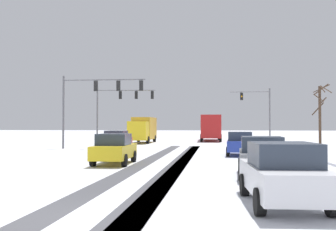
{
  "coord_description": "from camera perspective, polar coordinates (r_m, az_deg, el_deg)",
  "views": [
    {
      "loc": [
        3.44,
        -8.31,
        2.06
      ],
      "look_at": [
        0.0,
        20.05,
        2.8
      ],
      "focal_mm": 41.1,
      "sensor_mm": 36.0,
      "label": 1
    }
  ],
  "objects": [
    {
      "name": "car_red_lead",
      "position": [
        33.0,
        -7.63,
        -3.63
      ],
      "size": [
        1.95,
        4.16,
        1.62
      ],
      "color": "red",
      "rests_on": "ground"
    },
    {
      "name": "box_truck_delivery",
      "position": [
        45.58,
        -3.73,
        -2.01
      ],
      "size": [
        2.31,
        7.4,
        3.02
      ],
      "color": "yellow",
      "rests_on": "ground"
    },
    {
      "name": "wheel_track_left_lane",
      "position": [
        23.05,
        -2.73,
        -6.6
      ],
      "size": [
        0.9,
        31.51,
        0.01
      ],
      "primitive_type": "cube",
      "color": "#4C4C51",
      "rests_on": "ground"
    },
    {
      "name": "wheel_track_right_lane",
      "position": [
        22.79,
        2.36,
        -6.66
      ],
      "size": [
        0.73,
        31.51,
        0.01
      ],
      "primitive_type": "cube",
      "color": "#4C4C51",
      "rests_on": "ground"
    },
    {
      "name": "bare_tree_sidewalk_far",
      "position": [
        45.31,
        21.64,
        0.61
      ],
      "size": [
        2.0,
        2.52,
        6.69
      ],
      "color": "#4C3828",
      "rests_on": "ground"
    },
    {
      "name": "car_white_sixth",
      "position": [
        10.49,
        16.64,
        -8.23
      ],
      "size": [
        2.02,
        4.19,
        1.62
      ],
      "color": "silver",
      "rests_on": "ground"
    },
    {
      "name": "ground_plane",
      "position": [
        9.22,
        -15.66,
        -14.34
      ],
      "size": [
        300.0,
        300.0,
        0.0
      ],
      "primitive_type": "plane",
      "color": "silver"
    },
    {
      "name": "car_blue_second",
      "position": [
        26.97,
        10.62,
        -4.1
      ],
      "size": [
        2.0,
        4.18,
        1.62
      ],
      "color": "#233899",
      "rests_on": "ground"
    },
    {
      "name": "bus_oncoming",
      "position": [
        52.31,
        6.34,
        -1.55
      ],
      "size": [
        2.82,
        11.04,
        3.38
      ],
      "color": "#B21E1E",
      "rests_on": "ground"
    },
    {
      "name": "car_grey_fourth",
      "position": [
        15.91,
        13.69,
        -5.93
      ],
      "size": [
        2.01,
        4.19,
        1.62
      ],
      "color": "slate",
      "rests_on": "ground"
    },
    {
      "name": "wheel_track_center",
      "position": [
        22.81,
        2.04,
        -6.66
      ],
      "size": [
        1.01,
        31.51,
        0.01
      ],
      "primitive_type": "cube",
      "color": "#4C4C51",
      "rests_on": "ground"
    },
    {
      "name": "car_yellow_cab_third",
      "position": [
        20.72,
        -7.97,
        -4.91
      ],
      "size": [
        1.93,
        4.15,
        1.62
      ],
      "color": "yellow",
      "rests_on": "ground"
    },
    {
      "name": "traffic_signal_near_left",
      "position": [
        34.73,
        -10.59,
        3.13
      ],
      "size": [
        7.53,
        0.44,
        6.5
      ],
      "color": "slate",
      "rests_on": "ground"
    },
    {
      "name": "traffic_signal_far_left",
      "position": [
        44.55,
        -7.05,
        2.07
      ],
      "size": [
        6.79,
        0.76,
        6.5
      ],
      "color": "slate",
      "rests_on": "ground"
    },
    {
      "name": "traffic_signal_far_right",
      "position": [
        47.24,
        13.34,
        1.33
      ],
      "size": [
        4.83,
        0.51,
        6.5
      ],
      "color": "slate",
      "rests_on": "ground"
    }
  ]
}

